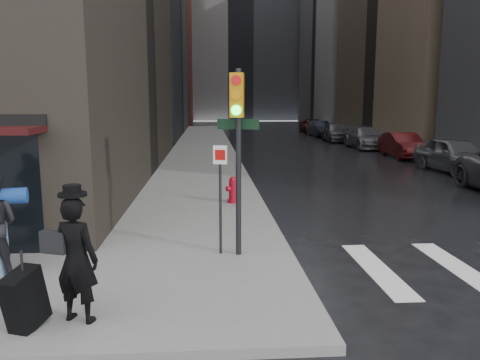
{
  "coord_description": "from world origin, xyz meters",
  "views": [
    {
      "loc": [
        0.29,
        -7.33,
        3.17
      ],
      "look_at": [
        1.07,
        3.77,
        1.3
      ],
      "focal_mm": 35.0,
      "sensor_mm": 36.0,
      "label": 1
    }
  ],
  "objects_px": {
    "man_overcoat": "(66,265)",
    "parked_car_4": "(336,132)",
    "parked_car_2": "(403,145)",
    "parked_car_3": "(366,138)",
    "parked_car_5": "(320,129)",
    "parked_car_6": "(313,126)",
    "parked_car_1": "(455,155)",
    "fire_hydrant": "(233,191)",
    "traffic_light": "(236,137)"
  },
  "relations": [
    {
      "from": "parked_car_4",
      "to": "parked_car_5",
      "type": "height_order",
      "value": "parked_car_4"
    },
    {
      "from": "parked_car_3",
      "to": "parked_car_4",
      "type": "xyz_separation_m",
      "value": [
        -0.54,
        5.64,
        0.05
      ]
    },
    {
      "from": "parked_car_1",
      "to": "parked_car_2",
      "type": "relative_size",
      "value": 1.07
    },
    {
      "from": "fire_hydrant",
      "to": "parked_car_6",
      "type": "height_order",
      "value": "parked_car_6"
    },
    {
      "from": "parked_car_1",
      "to": "parked_car_6",
      "type": "distance_m",
      "value": 28.18
    },
    {
      "from": "parked_car_2",
      "to": "parked_car_4",
      "type": "bearing_deg",
      "value": 95.92
    },
    {
      "from": "parked_car_1",
      "to": "parked_car_3",
      "type": "bearing_deg",
      "value": 87.48
    },
    {
      "from": "man_overcoat",
      "to": "fire_hydrant",
      "type": "height_order",
      "value": "man_overcoat"
    },
    {
      "from": "man_overcoat",
      "to": "parked_car_3",
      "type": "xyz_separation_m",
      "value": [
        12.85,
        25.31,
        -0.24
      ]
    },
    {
      "from": "parked_car_2",
      "to": "parked_car_3",
      "type": "bearing_deg",
      "value": 94.35
    },
    {
      "from": "traffic_light",
      "to": "parked_car_3",
      "type": "bearing_deg",
      "value": 77.61
    },
    {
      "from": "fire_hydrant",
      "to": "parked_car_3",
      "type": "xyz_separation_m",
      "value": [
        10.15,
        17.67,
        0.22
      ]
    },
    {
      "from": "man_overcoat",
      "to": "parked_car_5",
      "type": "bearing_deg",
      "value": -88.99
    },
    {
      "from": "parked_car_2",
      "to": "parked_car_3",
      "type": "relative_size",
      "value": 0.86
    },
    {
      "from": "traffic_light",
      "to": "parked_car_2",
      "type": "xyz_separation_m",
      "value": [
        10.59,
        16.99,
        -1.78
      ]
    },
    {
      "from": "fire_hydrant",
      "to": "parked_car_5",
      "type": "relative_size",
      "value": 0.19
    },
    {
      "from": "man_overcoat",
      "to": "traffic_light",
      "type": "distance_m",
      "value": 3.97
    },
    {
      "from": "parked_car_2",
      "to": "parked_car_5",
      "type": "xyz_separation_m",
      "value": [
        -0.72,
        16.91,
        -0.01
      ]
    },
    {
      "from": "traffic_light",
      "to": "parked_car_3",
      "type": "xyz_separation_m",
      "value": [
        10.36,
        22.63,
        -1.77
      ]
    },
    {
      "from": "traffic_light",
      "to": "parked_car_5",
      "type": "relative_size",
      "value": 0.85
    },
    {
      "from": "fire_hydrant",
      "to": "parked_car_2",
      "type": "relative_size",
      "value": 0.18
    },
    {
      "from": "parked_car_3",
      "to": "man_overcoat",
      "type": "bearing_deg",
      "value": -115.82
    },
    {
      "from": "parked_car_2",
      "to": "parked_car_5",
      "type": "relative_size",
      "value": 1.01
    },
    {
      "from": "parked_car_3",
      "to": "parked_car_2",
      "type": "bearing_deg",
      "value": -86.57
    },
    {
      "from": "fire_hydrant",
      "to": "man_overcoat",
      "type": "bearing_deg",
      "value": -109.5
    },
    {
      "from": "traffic_light",
      "to": "parked_car_4",
      "type": "xyz_separation_m",
      "value": [
        9.82,
        28.26,
        -1.71
      ]
    },
    {
      "from": "parked_car_5",
      "to": "fire_hydrant",
      "type": "bearing_deg",
      "value": -110.09
    },
    {
      "from": "man_overcoat",
      "to": "parked_car_2",
      "type": "xyz_separation_m",
      "value": [
        13.08,
        19.68,
        -0.25
      ]
    },
    {
      "from": "parked_car_5",
      "to": "parked_car_3",
      "type": "bearing_deg",
      "value": -89.14
    },
    {
      "from": "man_overcoat",
      "to": "parked_car_4",
      "type": "bearing_deg",
      "value": -92.02
    },
    {
      "from": "fire_hydrant",
      "to": "parked_car_1",
      "type": "xyz_separation_m",
      "value": [
        10.38,
        6.4,
        0.29
      ]
    },
    {
      "from": "parked_car_1",
      "to": "man_overcoat",
      "type": "bearing_deg",
      "value": -136.68
    },
    {
      "from": "man_overcoat",
      "to": "parked_car_5",
      "type": "distance_m",
      "value": 38.62
    },
    {
      "from": "man_overcoat",
      "to": "parked_car_5",
      "type": "height_order",
      "value": "man_overcoat"
    },
    {
      "from": "parked_car_2",
      "to": "parked_car_3",
      "type": "height_order",
      "value": "parked_car_3"
    },
    {
      "from": "parked_car_3",
      "to": "parked_car_5",
      "type": "height_order",
      "value": "parked_car_3"
    },
    {
      "from": "parked_car_5",
      "to": "parked_car_6",
      "type": "distance_m",
      "value": 5.67
    },
    {
      "from": "parked_car_3",
      "to": "parked_car_6",
      "type": "bearing_deg",
      "value": 90.66
    },
    {
      "from": "parked_car_2",
      "to": "parked_car_6",
      "type": "relative_size",
      "value": 0.87
    },
    {
      "from": "parked_car_1",
      "to": "parked_car_5",
      "type": "relative_size",
      "value": 1.09
    },
    {
      "from": "man_overcoat",
      "to": "parked_car_3",
      "type": "distance_m",
      "value": 28.39
    },
    {
      "from": "traffic_light",
      "to": "parked_car_3",
      "type": "distance_m",
      "value": 24.95
    },
    {
      "from": "parked_car_3",
      "to": "parked_car_1",
      "type": "bearing_deg",
      "value": -87.72
    },
    {
      "from": "fire_hydrant",
      "to": "parked_car_1",
      "type": "bearing_deg",
      "value": 31.66
    },
    {
      "from": "fire_hydrant",
      "to": "parked_car_3",
      "type": "relative_size",
      "value": 0.16
    },
    {
      "from": "fire_hydrant",
      "to": "parked_car_5",
      "type": "distance_m",
      "value": 30.51
    },
    {
      "from": "man_overcoat",
      "to": "fire_hydrant",
      "type": "bearing_deg",
      "value": -89.82
    },
    {
      "from": "parked_car_1",
      "to": "parked_car_5",
      "type": "xyz_separation_m",
      "value": [
        -0.72,
        22.54,
        -0.09
      ]
    },
    {
      "from": "traffic_light",
      "to": "parked_car_4",
      "type": "distance_m",
      "value": 29.97
    },
    {
      "from": "fire_hydrant",
      "to": "parked_car_3",
      "type": "height_order",
      "value": "parked_car_3"
    }
  ]
}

